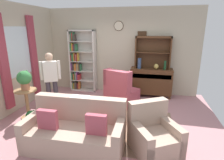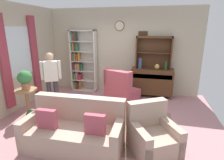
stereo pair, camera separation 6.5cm
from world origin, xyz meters
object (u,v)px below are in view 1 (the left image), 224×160
at_px(potted_plant_small, 31,116).
at_px(person_reading, 51,78).
at_px(bottle_wine, 165,65).
at_px(plant_stand, 27,101).
at_px(potted_plant_large, 24,79).
at_px(book_stack, 105,106).
at_px(bookshelf, 81,62).
at_px(vase_tall, 139,63).
at_px(sideboard_hutch, 153,48).
at_px(vase_round, 156,67).
at_px(coffee_table, 100,108).
at_px(sideboard, 151,81).
at_px(couch_floral, 76,131).
at_px(armchair_floral, 154,136).
at_px(wingback_chair, 121,92).

bearing_deg(potted_plant_small, person_reading, 83.07).
distance_m(bottle_wine, plant_stand, 3.99).
distance_m(potted_plant_large, potted_plant_small, 0.90).
bearing_deg(potted_plant_large, potted_plant_small, -45.28).
bearing_deg(book_stack, bookshelf, 123.74).
distance_m(vase_tall, book_stack, 2.18).
bearing_deg(person_reading, sideboard_hutch, 34.40).
relative_size(vase_round, person_reading, 0.11).
bearing_deg(book_stack, coffee_table, 163.61).
relative_size(sideboard, vase_round, 7.65).
bearing_deg(couch_floral, book_stack, 70.84).
xyz_separation_m(bottle_wine, couch_floral, (-1.71, -2.92, -0.75)).
distance_m(sideboard_hutch, armchair_floral, 3.20).
bearing_deg(sideboard, bottle_wine, -12.89).
relative_size(potted_plant_large, person_reading, 0.30).
height_order(person_reading, book_stack, person_reading).
height_order(armchair_floral, potted_plant_small, armchair_floral).
distance_m(couch_floral, person_reading, 1.94).
bearing_deg(potted_plant_large, bookshelf, 77.24).
bearing_deg(coffee_table, plant_stand, -174.58).
relative_size(sideboard, sideboard_hutch, 1.18).
height_order(sideboard, plant_stand, sideboard).
xyz_separation_m(sideboard, wingback_chair, (-0.84, -0.88, -0.13)).
height_order(sideboard, armchair_floral, sideboard).
distance_m(wingback_chair, coffee_table, 1.19).
relative_size(couch_floral, potted_plant_large, 3.91).
relative_size(wingback_chair, plant_stand, 1.43).
xyz_separation_m(vase_round, bottle_wine, (0.26, -0.02, 0.06)).
relative_size(bookshelf, sideboard_hutch, 1.91).
distance_m(vase_tall, potted_plant_large, 3.31).
xyz_separation_m(potted_plant_small, book_stack, (1.68, 0.39, 0.26)).
relative_size(potted_plant_small, person_reading, 0.21).
relative_size(sideboard_hutch, armchair_floral, 1.04).
distance_m(sideboard_hutch, vase_round, 0.60).
height_order(coffee_table, book_stack, book_stack).
distance_m(sideboard, vase_tall, 0.70).
bearing_deg(couch_floral, wingback_chair, 77.54).
bearing_deg(sideboard, potted_plant_small, -137.28).
relative_size(bookshelf, vase_tall, 6.34).
relative_size(couch_floral, armchair_floral, 1.72).
relative_size(bottle_wine, coffee_table, 0.35).
height_order(sideboard, potted_plant_large, potted_plant_large).
distance_m(bookshelf, plant_stand, 2.41).
bearing_deg(sideboard_hutch, armchair_floral, -88.05).
height_order(sideboard, coffee_table, sideboard).
height_order(couch_floral, book_stack, couch_floral).
distance_m(armchair_floral, wingback_chair, 2.17).
relative_size(sideboard_hutch, potted_plant_large, 2.37).
bearing_deg(sideboard_hutch, plant_stand, -141.82).
bearing_deg(sideboard, book_stack, -115.51).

